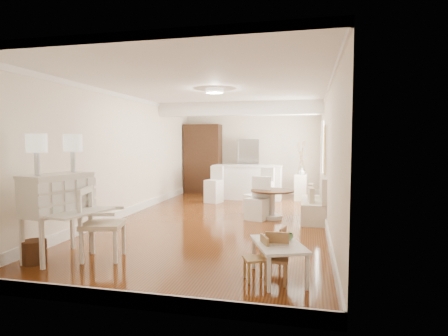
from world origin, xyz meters
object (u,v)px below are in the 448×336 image
at_px(wicker_basket, 34,252).
at_px(fridge, 259,167).
at_px(bar_stool_right, 265,186).
at_px(slip_chair_far, 255,195).
at_px(breakfast_counter, 248,182).
at_px(kids_chair_c, 276,258).
at_px(pantry_cabinet, 203,159).
at_px(kids_chair_b, 275,245).
at_px(kids_chair_a, 255,258).
at_px(sideboard, 301,187).
at_px(bar_stool_left, 214,185).
at_px(kids_table, 278,261).
at_px(dining_table, 272,205).
at_px(secretary_bureau, 58,216).
at_px(gustavian_armchair, 103,223).
at_px(slip_chair_near, 257,198).

distance_m(wicker_basket, fridge, 7.96).
bearing_deg(bar_stool_right, wicker_basket, -94.54).
xyz_separation_m(slip_chair_far, breakfast_counter, (-0.54, 2.16, 0.07)).
xyz_separation_m(kids_chair_c, pantry_cabinet, (-3.12, 7.62, 0.85)).
bearing_deg(kids_chair_b, kids_chair_a, -0.06).
distance_m(kids_chair_a, sideboard, 6.82).
distance_m(breakfast_counter, pantry_cabinet, 2.11).
bearing_deg(fridge, wicker_basket, -105.97).
distance_m(kids_chair_a, kids_chair_b, 0.75).
bearing_deg(wicker_basket, slip_chair_far, 60.18).
xyz_separation_m(wicker_basket, breakfast_counter, (1.98, 6.57, 0.35)).
height_order(bar_stool_left, bar_stool_right, bar_stool_left).
distance_m(kids_chair_c, fridge, 7.72).
relative_size(kids_table, kids_chair_b, 1.71).
bearing_deg(fridge, kids_table, -80.58).
bearing_deg(breakfast_counter, slip_chair_far, -75.87).
xyz_separation_m(dining_table, pantry_cabinet, (-2.71, 3.83, 0.82)).
distance_m(wicker_basket, bar_stool_right, 6.32).
relative_size(secretary_bureau, sideboard, 1.62).
bearing_deg(sideboard, slip_chair_far, -110.60).
bearing_deg(kids_table, kids_chair_c, -95.23).
bearing_deg(dining_table, secretary_bureau, -128.46).
height_order(gustavian_armchair, kids_chair_c, gustavian_armchair).
height_order(kids_chair_a, kids_chair_b, kids_chair_a).
xyz_separation_m(kids_chair_a, bar_stool_right, (-0.55, 5.71, 0.22)).
bearing_deg(secretary_bureau, kids_table, 10.19).
height_order(kids_chair_c, dining_table, dining_table).
relative_size(secretary_bureau, pantry_cabinet, 0.55).
relative_size(dining_table, bar_stool_left, 0.93).
height_order(kids_chair_c, fridge, fridge).
bearing_deg(kids_chair_c, slip_chair_far, 100.86).
xyz_separation_m(slip_chair_near, fridge, (-0.48, 3.91, 0.43)).
bearing_deg(secretary_bureau, slip_chair_near, 66.03).
bearing_deg(kids_chair_a, sideboard, 152.65).
relative_size(kids_chair_a, breakfast_counter, 0.28).
bearing_deg(slip_chair_far, kids_table, 50.95).
height_order(breakfast_counter, bar_stool_left, breakfast_counter).
height_order(kids_chair_c, sideboard, sideboard).
bearing_deg(kids_table, kids_chair_a, -154.46).
bearing_deg(kids_table, gustavian_armchair, 174.91).
xyz_separation_m(kids_table, slip_chair_far, (-0.89, 4.22, 0.22)).
relative_size(kids_table, bar_stool_left, 0.88).
bearing_deg(sideboard, breakfast_counter, -167.51).
height_order(gustavian_armchair, slip_chair_near, gustavian_armchair).
relative_size(gustavian_armchair, kids_chair_c, 1.74).
bearing_deg(kids_chair_b, sideboard, -167.83).
bearing_deg(dining_table, breakfast_counter, 110.07).
height_order(kids_table, kids_chair_a, kids_chair_a).
xyz_separation_m(bar_stool_left, pantry_cabinet, (-0.87, 1.92, 0.64)).
xyz_separation_m(kids_chair_a, slip_chair_far, (-0.61, 4.35, 0.17)).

